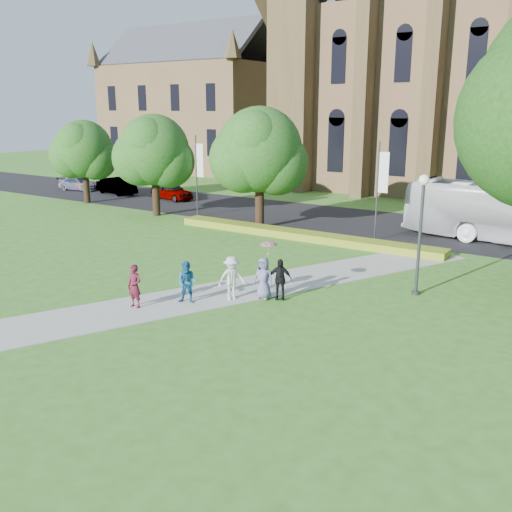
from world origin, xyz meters
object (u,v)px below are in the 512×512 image
Objects in this scene: car_0 at (172,191)px; car_2 at (79,184)px; pedestrian_0 at (135,286)px; car_1 at (117,186)px; streetlamp at (421,220)px.

car_0 is 1.02× the size of car_2.
car_2 is at bearing 138.93° from pedestrian_0.
car_1 is at bearing -98.13° from car_2.
car_2 is (-5.13, -0.17, -0.14)m from car_1.
car_0 is (-26.59, 13.77, -2.53)m from streetlamp.
pedestrian_0 is (24.10, -21.42, 0.15)m from car_1.
car_1 is 5.13m from car_2.
pedestrian_0 is at bearing -137.84° from streetlamp.
pedestrian_0 is at bearing -122.57° from car_1.
car_0 is 28.11m from pedestrian_0.
streetlamp is at bearing -102.89° from car_1.
car_0 is at bearing -76.85° from car_1.
car_0 is 2.45× the size of pedestrian_0.
car_1 is (-6.46, -0.46, 0.02)m from car_0.
streetlamp is 35.72m from car_1.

